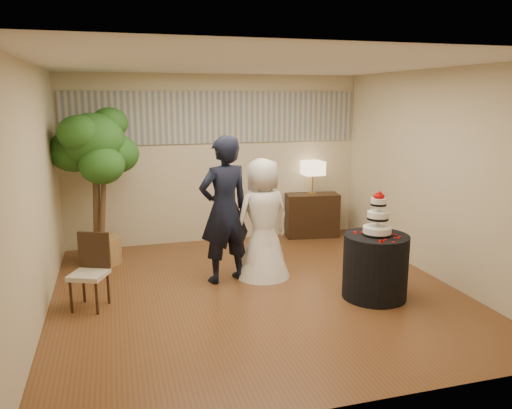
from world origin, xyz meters
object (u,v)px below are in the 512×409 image
object	(u,v)px
table_lamp	(313,178)
ficus_tree	(96,186)
side_chair	(89,273)
bride	(263,218)
cake_table	(375,266)
wedding_cake	(378,213)
console	(312,215)
groom	(224,210)

from	to	relation	value
table_lamp	ficus_tree	bearing A→B (deg)	-171.89
table_lamp	side_chair	distance (m)	4.32
ficus_tree	side_chair	world-z (taller)	ficus_tree
bride	cake_table	xyz separation A→B (m)	(1.11, -1.10, -0.42)
wedding_cake	table_lamp	bearing A→B (deg)	83.69
console	side_chair	bearing A→B (deg)	-140.56
table_lamp	ficus_tree	distance (m)	3.63
wedding_cake	side_chair	bearing A→B (deg)	169.67
table_lamp	side_chair	size ratio (longest dim) A/B	0.66
groom	console	size ratio (longest dim) A/B	2.13
bride	groom	bearing A→B (deg)	-8.52
cake_table	wedding_cake	distance (m)	0.67
ficus_tree	side_chair	bearing A→B (deg)	-92.80
wedding_cake	side_chair	size ratio (longest dim) A/B	0.62
console	groom	bearing A→B (deg)	-129.78
cake_table	console	size ratio (longest dim) A/B	0.86
console	ficus_tree	size ratio (longest dim) A/B	0.39
table_lamp	wedding_cake	bearing A→B (deg)	-96.31
table_lamp	side_chair	world-z (taller)	table_lamp
bride	side_chair	xyz separation A→B (m)	(-2.25, -0.49, -0.38)
ficus_tree	groom	bearing A→B (deg)	-36.85
ficus_tree	side_chair	distance (m)	1.83
ficus_tree	console	bearing A→B (deg)	8.11
groom	wedding_cake	bearing A→B (deg)	131.65
cake_table	wedding_cake	size ratio (longest dim) A/B	1.47
console	bride	bearing A→B (deg)	-121.25
bride	cake_table	world-z (taller)	bride
wedding_cake	cake_table	bearing A→B (deg)	90.00
cake_table	console	bearing A→B (deg)	83.69
wedding_cake	table_lamp	xyz separation A→B (m)	(0.31, 2.80, -0.01)
groom	console	xyz separation A→B (m)	(1.96, 1.74, -0.59)
cake_table	ficus_tree	distance (m)	4.07
groom	cake_table	distance (m)	2.05
table_lamp	console	bearing A→B (deg)	0.00
wedding_cake	table_lamp	size ratio (longest dim) A/B	0.93
table_lamp	cake_table	bearing A→B (deg)	-96.31
groom	bride	distance (m)	0.56
cake_table	ficus_tree	world-z (taller)	ficus_tree
groom	ficus_tree	distance (m)	2.05
cake_table	side_chair	bearing A→B (deg)	169.67
wedding_cake	console	bearing A→B (deg)	83.69
bride	side_chair	distance (m)	2.34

